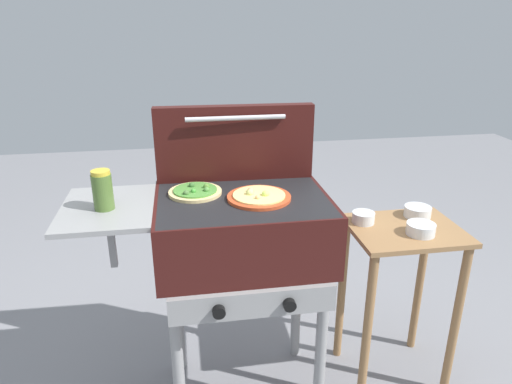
% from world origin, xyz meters
% --- Properties ---
extents(grill, '(0.96, 0.53, 0.90)m').
position_xyz_m(grill, '(-0.01, -0.00, 0.76)').
color(grill, '#38110F').
rests_on(grill, ground_plane).
extents(grill_lid_open, '(0.63, 0.09, 0.30)m').
position_xyz_m(grill_lid_open, '(0.00, 0.21, 1.05)').
color(grill_lid_open, '#38110F').
rests_on(grill_lid_open, grill).
extents(pizza_cheese, '(0.23, 0.23, 0.04)m').
position_xyz_m(pizza_cheese, '(0.06, -0.02, 0.91)').
color(pizza_cheese, '#C64723').
rests_on(pizza_cheese, grill).
extents(pizza_veggie, '(0.20, 0.20, 0.03)m').
position_xyz_m(pizza_veggie, '(-0.17, 0.07, 0.91)').
color(pizza_veggie, '#E0C17F').
rests_on(pizza_veggie, grill).
extents(sauce_jar, '(0.07, 0.07, 0.14)m').
position_xyz_m(sauce_jar, '(-0.48, -0.02, 0.97)').
color(sauce_jar, '#4C6B2D').
rests_on(sauce_jar, grill).
extents(prep_table, '(0.44, 0.36, 0.73)m').
position_xyz_m(prep_table, '(0.66, 0.00, 0.52)').
color(prep_table, olive).
rests_on(prep_table, ground_plane).
extents(topping_bowl_near, '(0.11, 0.11, 0.04)m').
position_xyz_m(topping_bowl_near, '(0.69, -0.06, 0.75)').
color(topping_bowl_near, silver).
rests_on(topping_bowl_near, prep_table).
extents(topping_bowl_far, '(0.09, 0.09, 0.04)m').
position_xyz_m(topping_bowl_far, '(0.51, 0.08, 0.75)').
color(topping_bowl_far, silver).
rests_on(topping_bowl_far, prep_table).
extents(topping_bowl_middle, '(0.11, 0.11, 0.04)m').
position_xyz_m(topping_bowl_middle, '(0.76, 0.10, 0.75)').
color(topping_bowl_middle, silver).
rests_on(topping_bowl_middle, prep_table).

